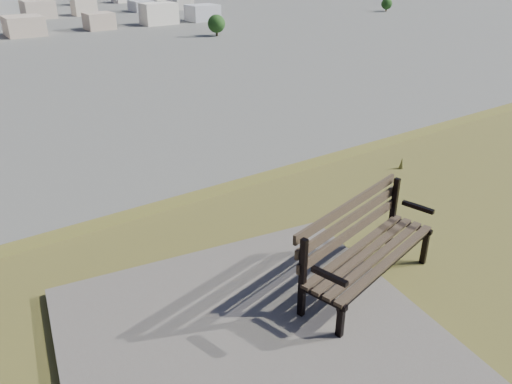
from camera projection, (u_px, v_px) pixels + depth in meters
park_bench at (364, 243)px, 4.87m from camera, size 1.82×0.96×0.91m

